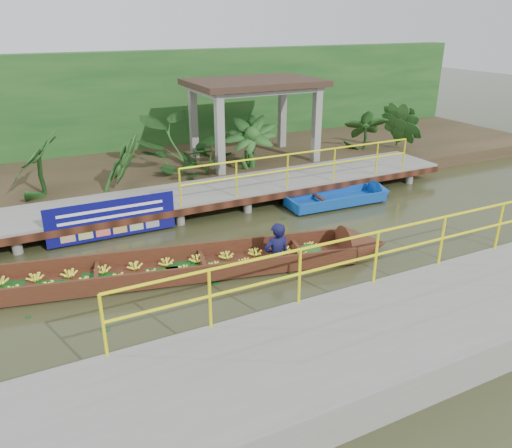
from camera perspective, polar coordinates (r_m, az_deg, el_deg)
name	(u,v)px	position (r m, az deg, el deg)	size (l,w,h in m)	color
ground	(259,256)	(11.60, 0.37, -3.73)	(80.00, 80.00, 0.00)	#2E3219
land_strip	(164,167)	(18.10, -10.52, 6.42)	(30.00, 8.00, 0.45)	#2F2617
far_dock	(205,194)	(14.33, -5.79, 3.46)	(16.00, 2.06, 1.66)	slate
near_dock	(425,327)	(9.05, 18.71, -11.11)	(18.00, 2.40, 1.73)	slate
pavilion	(254,91)	(17.53, -0.22, 14.94)	(4.40, 3.00, 3.00)	slate
foliage_backdrop	(141,106)	(20.09, -13.01, 13.01)	(30.00, 0.80, 4.00)	#144116
vendor_boat	(165,266)	(10.86, -10.31, -4.74)	(11.01, 3.34, 2.19)	#3A1810
moored_blue_boat	(359,196)	(15.36, 11.72, 3.11)	(3.52, 1.08, 0.83)	#0D3F97
blue_banner	(112,219)	(12.75, -16.11, 0.58)	(3.15, 0.04, 0.98)	#0C0B5E
tropical_plants	(244,143)	(16.55, -1.37, 9.25)	(14.41, 1.41, 1.77)	#144116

